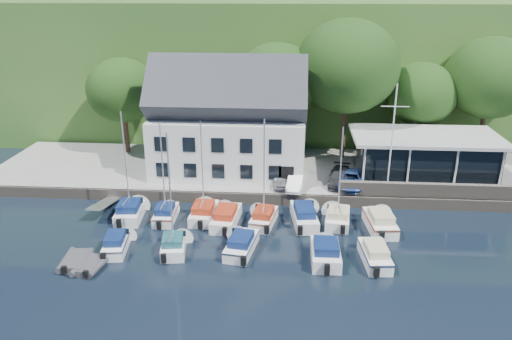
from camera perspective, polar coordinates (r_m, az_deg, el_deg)
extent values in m
plane|color=black|center=(33.48, 5.66, -11.93)|extent=(180.00, 180.00, 0.00)
cube|color=#9C9B96|center=(48.97, 5.30, -0.37)|extent=(60.00, 13.00, 1.00)
cube|color=#60584D|center=(42.96, 5.41, -3.46)|extent=(60.00, 0.30, 1.00)
cube|color=#2C5921|center=(90.80, 5.08, 14.23)|extent=(160.00, 75.00, 16.00)
cube|color=#60584D|center=(44.85, 20.97, -2.22)|extent=(18.00, 0.50, 1.20)
imported|color=#B2B3B7|center=(44.41, 2.75, -0.98)|extent=(2.14, 3.94, 1.27)
imported|color=silver|center=(43.80, 4.55, -1.36)|extent=(1.77, 3.90, 1.24)
imported|color=#2F3034|center=(45.33, 9.55, -0.77)|extent=(2.58, 4.78, 1.31)
imported|color=navy|center=(44.88, 10.82, -1.00)|extent=(2.23, 4.36, 1.43)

